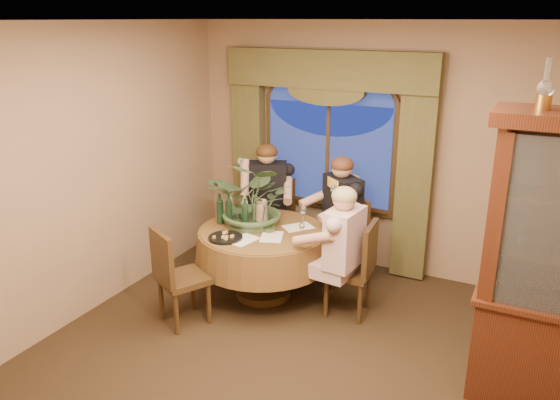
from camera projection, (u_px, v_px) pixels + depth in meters
The scene contains 32 objects.
floor at pixel (281, 383), 4.43m from camera, with size 5.00×5.00×0.00m, color black.
wall_back at pixel (380, 151), 6.10m from camera, with size 4.50×4.50×0.00m, color #8F7055.
ceiling at pixel (281, 21), 3.54m from camera, with size 5.00×5.00×0.00m, color white.
window at pixel (328, 155), 6.33m from camera, with size 1.62×0.10×1.32m, color navy, non-canonical shape.
arched_transom at pixel (330, 87), 6.08m from camera, with size 1.60×0.06×0.44m, color navy, non-canonical shape.
drapery_left at pixel (249, 157), 6.76m from camera, with size 0.38×0.14×2.32m, color #464220.
drapery_right at pixel (415, 177), 5.89m from camera, with size 0.38×0.14×2.32m, color #464220.
swag_valance at pixel (328, 69), 5.95m from camera, with size 2.45×0.16×0.42m, color #464220, non-canonical shape.
dining_table at pixel (263, 263), 5.72m from camera, with size 1.41×1.41×0.75m, color brown.
oil_lamp_left at pixel (546, 84), 3.58m from camera, with size 0.11×0.11×0.34m, color #A5722D, non-canonical shape.
chair_right at pixel (349, 269), 5.35m from camera, with size 0.42×0.42×0.96m, color black.
chair_back_right at pixel (341, 241), 6.01m from camera, with size 0.42×0.42×0.96m, color black.
chair_back at pixel (276, 221), 6.58m from camera, with size 0.42×0.42×0.96m, color black.
chair_front_left at pixel (183, 276), 5.19m from camera, with size 0.42×0.42×0.96m, color black.
person_pink at pixel (344, 256), 5.14m from camera, with size 0.49×0.45×1.37m, color #CEA8A8, non-canonical shape.
person_back at pixel (267, 203), 6.49m from camera, with size 0.52×0.48×1.45m, color black, non-canonical shape.
person_scarf at pixel (342, 219), 5.99m from camera, with size 0.51×0.47×1.43m, color black, non-canonical shape.
stoneware_vase at pixel (262, 212), 5.72m from camera, with size 0.14×0.14×0.26m, color tan, non-canonical shape.
centerpiece_plant at pixel (256, 168), 5.56m from camera, with size 0.94×1.04×0.81m, color #3E5837.
olive_bowl at pixel (269, 229), 5.55m from camera, with size 0.15×0.15×0.05m, color #455226.
cheese_platter at pixel (226, 238), 5.37m from camera, with size 0.34×0.34×0.02m, color black.
wine_bottle_0 at pixel (220, 209), 5.71m from camera, with size 0.07×0.07×0.33m, color black.
wine_bottle_1 at pixel (230, 206), 5.81m from camera, with size 0.07×0.07×0.33m, color tan.
wine_bottle_2 at pixel (245, 214), 5.56m from camera, with size 0.07×0.07×0.33m, color black.
wine_bottle_3 at pixel (229, 210), 5.69m from camera, with size 0.07×0.07×0.33m, color black.
wine_bottle_4 at pixel (245, 209), 5.70m from camera, with size 0.07×0.07×0.33m, color tan.
tasting_paper_0 at pixel (272, 237), 5.41m from camera, with size 0.21×0.30×0.00m, color white.
tasting_paper_1 at pixel (298, 227), 5.66m from camera, with size 0.21×0.30×0.00m, color white.
tasting_paper_2 at pixel (243, 240), 5.33m from camera, with size 0.21×0.30×0.00m, color white.
wine_glass_person_pink at pixel (302, 231), 5.33m from camera, with size 0.07×0.07×0.18m, color silver, non-canonical shape.
wine_glass_person_back at pixel (265, 206), 6.02m from camera, with size 0.07×0.07×0.18m, color silver, non-canonical shape.
wine_glass_person_scarf at pixel (303, 215), 5.76m from camera, with size 0.07×0.07×0.18m, color silver, non-canonical shape.
Camera 1 is at (1.66, -3.34, 2.82)m, focal length 35.00 mm.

